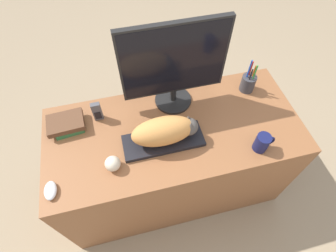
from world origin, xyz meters
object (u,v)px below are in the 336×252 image
at_px(cat, 166,131).
at_px(phone, 97,112).
at_px(book_stack, 67,124).
at_px(monitor, 174,64).
at_px(keyboard, 163,141).
at_px(baseball, 113,164).
at_px(pen_cup, 248,83).
at_px(coffee_mug, 262,143).
at_px(computer_mouse, 50,191).

relative_size(cat, phone, 2.80).
xyz_separation_m(cat, book_stack, (-0.51, 0.22, -0.07)).
distance_m(cat, monitor, 0.34).
xyz_separation_m(cat, monitor, (0.11, 0.27, 0.19)).
bearing_deg(cat, keyboard, 180.00).
relative_size(cat, baseball, 4.44).
bearing_deg(cat, phone, 143.90).
distance_m(pen_cup, phone, 0.90).
relative_size(phone, book_stack, 0.61).
height_order(keyboard, cat, cat).
xyz_separation_m(keyboard, phone, (-0.32, 0.24, 0.05)).
relative_size(cat, book_stack, 1.71).
distance_m(monitor, baseball, 0.59).
relative_size(keyboard, coffee_mug, 3.92).
height_order(keyboard, phone, phone).
distance_m(monitor, computer_mouse, 0.86).
bearing_deg(keyboard, phone, 142.65).
distance_m(keyboard, computer_mouse, 0.60).
bearing_deg(phone, monitor, 3.04).
bearing_deg(cat, computer_mouse, -166.51).
distance_m(monitor, pen_cup, 0.52).
relative_size(computer_mouse, phone, 0.78).
height_order(monitor, pen_cup, monitor).
height_order(pen_cup, book_stack, pen_cup).
bearing_deg(monitor, computer_mouse, -149.91).
height_order(computer_mouse, coffee_mug, coffee_mug).
xyz_separation_m(monitor, pen_cup, (0.46, -0.02, -0.23)).
xyz_separation_m(keyboard, computer_mouse, (-0.58, -0.14, 0.00)).
bearing_deg(coffee_mug, baseball, 174.51).
distance_m(keyboard, book_stack, 0.54).
height_order(keyboard, computer_mouse, computer_mouse).
distance_m(cat, computer_mouse, 0.62).
bearing_deg(coffee_mug, pen_cup, 76.19).
bearing_deg(baseball, monitor, 41.26).
bearing_deg(coffee_mug, phone, 153.49).
xyz_separation_m(computer_mouse, phone, (0.26, 0.39, 0.05)).
height_order(cat, computer_mouse, cat).
height_order(baseball, phone, phone).
bearing_deg(monitor, cat, -112.38).
xyz_separation_m(coffee_mug, pen_cup, (0.10, 0.41, 0.00)).
xyz_separation_m(coffee_mug, baseball, (-0.76, 0.07, -0.01)).
bearing_deg(computer_mouse, keyboard, 13.81).
bearing_deg(baseball, book_stack, 125.17).
bearing_deg(book_stack, pen_cup, 1.52).
height_order(cat, coffee_mug, cat).
relative_size(keyboard, cat, 1.23).
bearing_deg(keyboard, baseball, -162.83).
bearing_deg(coffee_mug, monitor, 130.47).
xyz_separation_m(monitor, phone, (-0.44, -0.02, -0.23)).
relative_size(keyboard, book_stack, 2.11).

